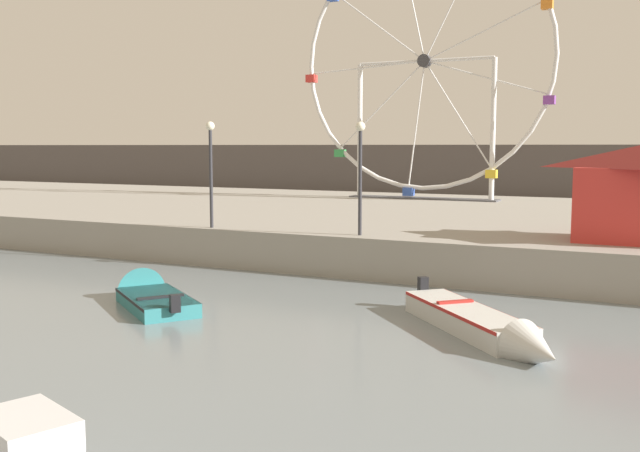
{
  "coord_description": "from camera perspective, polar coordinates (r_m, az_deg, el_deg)",
  "views": [
    {
      "loc": [
        8.93,
        -2.46,
        4.29
      ],
      "look_at": [
        0.67,
        14.21,
        2.23
      ],
      "focal_mm": 40.52,
      "sensor_mm": 36.0,
      "label": 1
    }
  ],
  "objects": [
    {
      "name": "quay_promenade",
      "position": [
        33.3,
        10.66,
        0.0
      ],
      "size": [
        110.0,
        21.78,
        1.37
      ],
      "primitive_type": "cube",
      "color": "gray",
      "rests_on": "ground_plane"
    },
    {
      "name": "distant_town_skyline",
      "position": [
        59.39,
        17.75,
        4.01
      ],
      "size": [
        140.0,
        3.0,
        4.4
      ],
      "primitive_type": "cube",
      "color": "#564C47",
      "rests_on": "ground_plane"
    },
    {
      "name": "motorboat_teal_painted",
      "position": [
        20.48,
        -13.42,
        -5.37
      ],
      "size": [
        4.05,
        3.46,
        1.38
      ],
      "rotation": [
        0.0,
        0.0,
        2.52
      ],
      "color": "teal",
      "rests_on": "ground_plane"
    },
    {
      "name": "motorboat_pale_grey",
      "position": [
        16.66,
        12.91,
        -7.74
      ],
      "size": [
        4.69,
        4.8,
        1.11
      ],
      "rotation": [
        0.0,
        0.0,
        5.48
      ],
      "color": "silver",
      "rests_on": "ground_plane"
    },
    {
      "name": "ferris_wheel_white_frame",
      "position": [
        40.67,
        8.26,
        12.48
      ],
      "size": [
        14.26,
        1.2,
        14.59
      ],
      "color": "silver",
      "rests_on": "quay_promenade"
    },
    {
      "name": "promenade_lamp_near",
      "position": [
        23.67,
        3.2,
        5.17
      ],
      "size": [
        0.32,
        0.32,
        3.72
      ],
      "color": "#2D2D33",
      "rests_on": "quay_promenade"
    },
    {
      "name": "promenade_lamp_far",
      "position": [
        26.15,
        -8.63,
        5.31
      ],
      "size": [
        0.32,
        0.32,
        3.79
      ],
      "color": "#2D2D33",
      "rests_on": "quay_promenade"
    }
  ]
}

